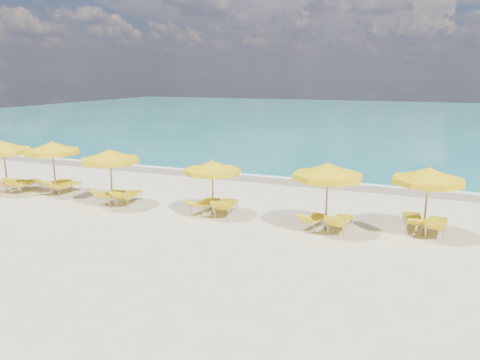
% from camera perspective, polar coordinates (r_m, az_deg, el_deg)
% --- Properties ---
extents(ground_plane, '(120.00, 120.00, 0.00)m').
position_cam_1_polar(ground_plane, '(19.17, -1.67, -4.42)').
color(ground_plane, beige).
extents(ocean, '(120.00, 80.00, 0.30)m').
position_cam_1_polar(ocean, '(65.44, 15.46, 7.33)').
color(ocean, '#147370').
rests_on(ocean, ground).
extents(wet_sand_band, '(120.00, 2.60, 0.01)m').
position_cam_1_polar(wet_sand_band, '(25.90, 4.86, 0.08)').
color(wet_sand_band, tan).
rests_on(wet_sand_band, ground).
extents(foam_line, '(120.00, 1.20, 0.03)m').
position_cam_1_polar(foam_line, '(26.65, 5.37, 0.43)').
color(foam_line, white).
rests_on(foam_line, ground).
extents(whitecap_near, '(14.00, 0.36, 0.05)m').
position_cam_1_polar(whitecap_near, '(36.76, 0.31, 3.89)').
color(whitecap_near, white).
rests_on(whitecap_near, ground).
extents(whitecap_far, '(18.00, 0.30, 0.05)m').
position_cam_1_polar(whitecap_far, '(41.18, 22.61, 3.87)').
color(whitecap_far, white).
rests_on(whitecap_far, ground).
extents(umbrella_1, '(3.26, 3.26, 2.62)m').
position_cam_1_polar(umbrella_1, '(25.13, -26.91, 3.54)').
color(umbrella_1, '#A77D53').
rests_on(umbrella_1, ground).
extents(umbrella_2, '(3.23, 3.23, 2.61)m').
position_cam_1_polar(umbrella_2, '(24.00, -21.92, 3.61)').
color(umbrella_2, '#A77D53').
rests_on(umbrella_2, ground).
extents(umbrella_3, '(3.25, 3.25, 2.57)m').
position_cam_1_polar(umbrella_3, '(20.94, -15.59, 2.75)').
color(umbrella_3, '#A77D53').
rests_on(umbrella_3, ground).
extents(umbrella_4, '(2.93, 2.93, 2.34)m').
position_cam_1_polar(umbrella_4, '(18.86, -3.39, 1.53)').
color(umbrella_4, '#A77D53').
rests_on(umbrella_4, ground).
extents(umbrella_5, '(3.31, 3.31, 2.62)m').
position_cam_1_polar(umbrella_5, '(17.11, 10.65, 0.99)').
color(umbrella_5, '#A77D53').
rests_on(umbrella_5, ground).
extents(umbrella_6, '(3.34, 3.34, 2.55)m').
position_cam_1_polar(umbrella_6, '(17.62, 22.00, 0.42)').
color(umbrella_6, '#A77D53').
rests_on(umbrella_6, ground).
extents(lounger_1_left, '(0.66, 1.84, 0.68)m').
position_cam_1_polar(lounger_1_left, '(26.09, -26.16, -0.62)').
color(lounger_1_left, '#A5A8AD').
rests_on(lounger_1_left, ground).
extents(lounger_1_right, '(0.82, 1.96, 0.94)m').
position_cam_1_polar(lounger_1_right, '(25.41, -24.81, -0.75)').
color(lounger_1_right, '#A5A8AD').
rests_on(lounger_1_right, ground).
extents(lounger_2_left, '(0.77, 1.91, 0.80)m').
position_cam_1_polar(lounger_2_left, '(25.10, -21.58, -0.66)').
color(lounger_2_left, '#A5A8AD').
rests_on(lounger_2_left, ground).
extents(lounger_2_right, '(0.84, 1.98, 0.86)m').
position_cam_1_polar(lounger_2_right, '(24.28, -20.56, -0.98)').
color(lounger_2_right, '#A5A8AD').
rests_on(lounger_2_right, ground).
extents(lounger_3_left, '(0.70, 1.89, 0.84)m').
position_cam_1_polar(lounger_3_left, '(21.86, -15.47, -2.10)').
color(lounger_3_left, '#A5A8AD').
rests_on(lounger_3_left, ground).
extents(lounger_3_right, '(0.87, 2.00, 0.85)m').
position_cam_1_polar(lounger_3_right, '(21.50, -13.45, -2.21)').
color(lounger_3_right, '#A5A8AD').
rests_on(lounger_3_right, ground).
extents(lounger_4_left, '(0.92, 2.06, 0.78)m').
position_cam_1_polar(lounger_4_left, '(19.73, -4.33, -3.24)').
color(lounger_4_left, '#A5A8AD').
rests_on(lounger_4_left, ground).
extents(lounger_4_right, '(0.92, 2.05, 0.88)m').
position_cam_1_polar(lounger_4_right, '(19.34, -1.75, -3.51)').
color(lounger_4_right, '#A5A8AD').
rests_on(lounger_4_right, ground).
extents(lounger_5_left, '(0.90, 1.77, 0.77)m').
position_cam_1_polar(lounger_5_left, '(17.91, 8.99, -5.12)').
color(lounger_5_left, '#A5A8AD').
rests_on(lounger_5_left, ground).
extents(lounger_5_right, '(0.80, 1.91, 0.87)m').
position_cam_1_polar(lounger_5_right, '(17.70, 12.11, -5.39)').
color(lounger_5_right, '#A5A8AD').
rests_on(lounger_5_right, ground).
extents(lounger_6_left, '(0.91, 2.06, 0.78)m').
position_cam_1_polar(lounger_6_left, '(18.66, 20.30, -4.96)').
color(lounger_6_left, '#A5A8AD').
rests_on(lounger_6_left, ground).
extents(lounger_6_right, '(0.83, 2.01, 0.90)m').
position_cam_1_polar(lounger_6_right, '(18.36, 22.81, -5.43)').
color(lounger_6_right, '#A5A8AD').
rests_on(lounger_6_right, ground).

